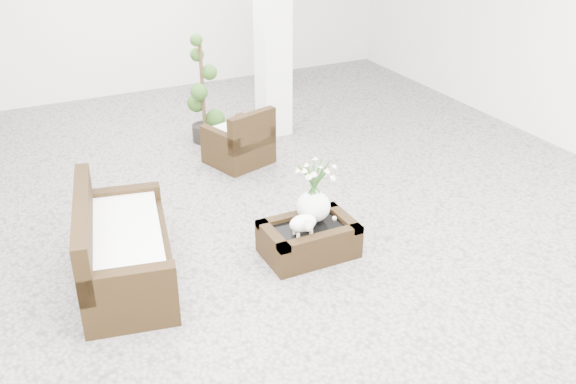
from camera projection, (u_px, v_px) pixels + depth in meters
name	position (u px, v px, depth m)	size (l,w,h in m)	color
ground	(284.00, 241.00, 6.75)	(11.00, 11.00, 0.00)	gray
column	(273.00, 10.00, 8.66)	(0.40, 0.40, 3.50)	white
coffee_table	(309.00, 240.00, 6.46)	(0.90, 0.60, 0.31)	#31200E
sheep_figurine	(303.00, 225.00, 6.22)	(0.28, 0.23, 0.21)	white
planter_narcissus	(314.00, 184.00, 6.33)	(0.44, 0.44, 0.80)	white
tealight	(334.00, 218.00, 6.52)	(0.04, 0.04, 0.03)	white
armchair	(238.00, 135.00, 8.34)	(0.71, 0.68, 0.76)	#31200E
loveseat	(124.00, 239.00, 5.94)	(1.65, 0.79, 0.88)	#31200E
topiary	(203.00, 90.00, 8.82)	(0.40, 0.40, 1.49)	#244115
shopper	(274.00, 46.00, 10.69)	(0.58, 0.38, 1.59)	navy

